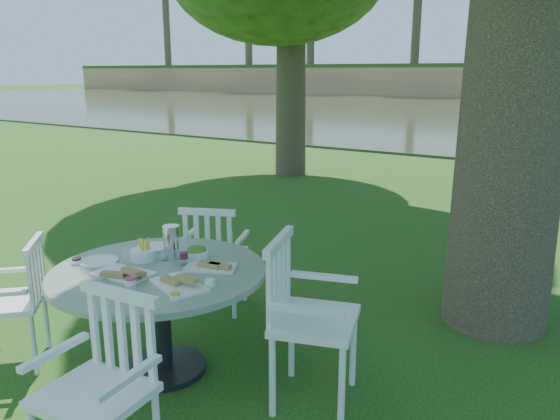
{
  "coord_description": "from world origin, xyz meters",
  "views": [
    {
      "loc": [
        2.35,
        -3.43,
        1.95
      ],
      "look_at": [
        0.0,
        0.2,
        0.85
      ],
      "focal_mm": 35.0,
      "sensor_mm": 36.0,
      "label": 1
    }
  ],
  "objects": [
    {
      "name": "table",
      "position": [
        -0.09,
        -1.09,
        0.58
      ],
      "size": [
        1.38,
        1.38,
        0.72
      ],
      "color": "black",
      "rests_on": "ground"
    },
    {
      "name": "chair_se",
      "position": [
        0.39,
        -1.92,
        0.55
      ],
      "size": [
        0.51,
        0.48,
        0.94
      ],
      "rotation": [
        0.0,
        0.0,
        0.09
      ],
      "color": "white",
      "rests_on": "ground"
    },
    {
      "name": "ground",
      "position": [
        0.0,
        0.0,
        0.0
      ],
      "size": [
        140.0,
        140.0,
        0.0
      ],
      "primitive_type": "plane",
      "color": "#14390C",
      "rests_on": "ground"
    },
    {
      "name": "chair_ne",
      "position": [
        0.82,
        -0.86,
        0.6
      ],
      "size": [
        0.61,
        0.63,
        1.02
      ],
      "rotation": [
        0.0,
        0.0,
        -4.41
      ],
      "color": "white",
      "rests_on": "ground"
    },
    {
      "name": "chair_sw",
      "position": [
        -0.96,
        -1.51,
        0.51
      ],
      "size": [
        0.6,
        0.6,
        0.86
      ],
      "rotation": [
        0.0,
        0.0,
        -0.8
      ],
      "color": "white",
      "rests_on": "ground"
    },
    {
      "name": "tableware",
      "position": [
        -0.15,
        -1.0,
        0.77
      ],
      "size": [
        1.08,
        0.73,
        0.23
      ],
      "color": "white",
      "rests_on": "table"
    },
    {
      "name": "chair_nw",
      "position": [
        -0.4,
        -0.19,
        0.53
      ],
      "size": [
        0.59,
        0.57,
        0.91
      ],
      "rotation": [
        0.0,
        0.0,
        -2.74
      ],
      "color": "white",
      "rests_on": "ground"
    }
  ]
}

